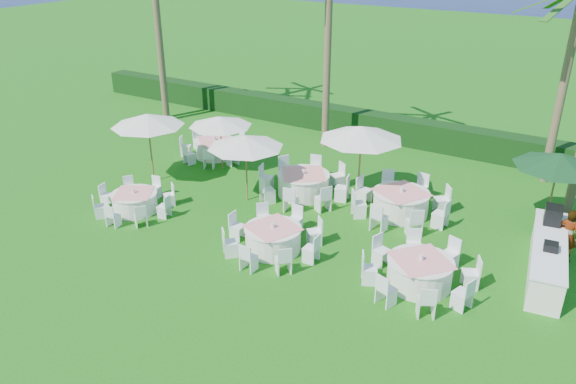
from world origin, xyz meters
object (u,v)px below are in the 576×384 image
Objects in this scene: umbrella_green at (559,160)px; staff_person at (568,235)px; banquet_table_e at (303,184)px; umbrella_d at (361,133)px; umbrella_b at (245,142)px; umbrella_c at (220,121)px; banquet_table_c at (420,272)px; banquet_table_a at (135,201)px; umbrella_a at (147,120)px; buffet_table at (547,256)px; banquet_table_f at (401,203)px; banquet_table_d at (215,148)px; banquet_table_b at (273,238)px.

umbrella_green reaches higher than staff_person.
banquet_table_e is 1.14× the size of umbrella_d.
umbrella_c is at bearing 143.40° from umbrella_b.
staff_person is (3.31, 3.54, 0.41)m from banquet_table_c.
banquet_table_a is 1.01× the size of umbrella_a.
banquet_table_f is at bearing 164.83° from buffet_table.
umbrella_c is at bearing 173.73° from banquet_table_e.
buffet_table is at bearing -15.17° from banquet_table_f.
buffet_table is (10.20, 0.46, -1.75)m from umbrella_b.
banquet_table_a is 1.01× the size of umbrella_green.
umbrella_b is at bearing -161.72° from umbrella_green.
banquet_table_f is (3.70, 0.34, 0.00)m from banquet_table_e.
buffet_table is at bearing -81.84° from umbrella_green.
banquet_table_a is 4.45m from umbrella_b.
umbrella_green is (6.31, 1.12, -0.12)m from umbrella_d.
umbrella_d is (6.40, 4.90, 2.23)m from banquet_table_a.
umbrella_b is 0.91× the size of umbrella_d.
staff_person reaches higher than banquet_table_e.
umbrella_c is 12.46m from umbrella_green.
umbrella_green reaches higher than buffet_table.
staff_person is (13.47, 4.28, 0.46)m from banquet_table_a.
umbrella_c is at bearing 10.99° from staff_person.
umbrella_a is 2.91m from umbrella_c.
umbrella_d reaches higher than banquet_table_e.
banquet_table_a is 0.63× the size of buffet_table.
umbrella_green is at bearing 64.26° from banquet_table_c.
banquet_table_d is at bearing 155.73° from banquet_table_c.
banquet_table_f is at bearing 117.46° from banquet_table_c.
umbrella_green is at bearing -53.41° from staff_person.
umbrella_c is (1.14, -0.99, 1.68)m from banquet_table_d.
umbrella_d reaches higher than umbrella_c.
staff_person is at bearing -5.03° from umbrella_d.
umbrella_d is at bearing 7.78° from staff_person.
umbrella_c reaches higher than banquet_table_c.
umbrella_c is 12.95m from buffet_table.
banquet_table_a is at bearing -136.22° from umbrella_b.
banquet_table_a is 0.91× the size of banquet_table_b.
umbrella_d is at bearing 18.52° from umbrella_a.
banquet_table_b is at bearing -158.28° from buffet_table.
banquet_table_e reaches higher than banquet_table_b.
staff_person is at bearing 0.23° from banquet_table_e.
umbrella_c is 6.10m from umbrella_d.
banquet_table_f is (2.54, 4.32, 0.04)m from banquet_table_b.
banquet_table_f is 5.34m from staff_person.
banquet_table_d is 0.67× the size of buffet_table.
umbrella_green reaches higher than banquet_table_b.
umbrella_a reaches higher than banquet_table_a.
banquet_table_a is 10.19m from banquet_table_c.
banquet_table_f is at bearing 18.91° from umbrella_b.
banquet_table_c is at bearing -15.73° from umbrella_b.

